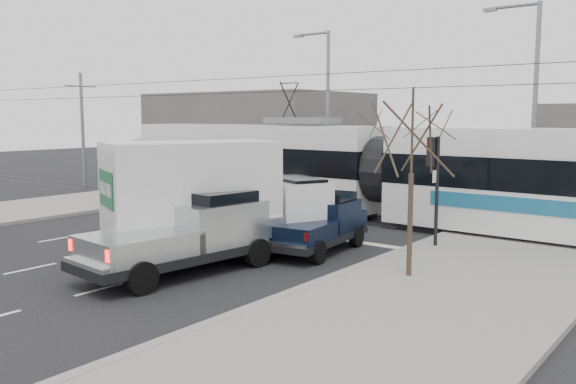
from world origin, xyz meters
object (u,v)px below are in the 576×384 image
Objects in this scene: street_lamp_far at (325,103)px; tram at (386,172)px; bare_tree at (412,139)px; navy_pickup at (322,223)px; street_lamp_near at (531,99)px; silver_pickup at (194,232)px; box_truck at (211,201)px; traffic_signal at (434,167)px; green_car at (179,220)px.

tram is at bearing -39.45° from street_lamp_far.
bare_tree is 1.08× the size of navy_pickup.
street_lamp_near is at bearing -9.87° from street_lamp_far.
silver_pickup is 1.38× the size of navy_pickup.
box_truck is at bearing -94.83° from tram.
street_lamp_near is (0.84, 7.50, 2.37)m from traffic_signal.
bare_tree is 9.29m from green_car.
silver_pickup is 4.60m from navy_pickup.
silver_pickup is at bearing -122.20° from traffic_signal.
traffic_signal is at bearing -41.72° from street_lamp_far.
box_truck is (-6.01, -1.40, -1.99)m from bare_tree.
silver_pickup is 1.18× the size of green_car.
street_lamp_near reaches higher than silver_pickup.
silver_pickup is 1.64m from box_truck.
street_lamp_near reaches higher than navy_pickup.
bare_tree is 6.49m from box_truck.
bare_tree is 0.65× the size of box_truck.
street_lamp_near is at bearing 90.99° from box_truck.
bare_tree reaches higher than green_car.
street_lamp_far is (-11.79, 13.50, 1.32)m from bare_tree.
box_truck is (-4.89, -5.39, -0.94)m from traffic_signal.
street_lamp_near is at bearing 69.48° from green_car.
street_lamp_near reaches higher than bare_tree.
traffic_signal is 8.13m from silver_pickup.
street_lamp_far reaches higher than silver_pickup.
street_lamp_near is 1.17× the size of box_truck.
silver_pickup is (-4.25, -6.74, -1.63)m from traffic_signal.
traffic_signal is 0.56× the size of silver_pickup.
traffic_signal is at bearing 72.77° from box_truck.
street_lamp_near is 6.62m from tram.
box_truck is at bearing -166.94° from bare_tree.
box_truck reaches higher than navy_pickup.
tram reaches higher than green_car.
box_truck reaches higher than silver_pickup.
street_lamp_near is 11.33m from navy_pickup.
bare_tree is 11.58m from street_lamp_near.
bare_tree is at bearing 33.83° from silver_pickup.
navy_pickup is (7.85, -11.88, -4.19)m from street_lamp_far.
silver_pickup is (-5.37, -2.74, -2.68)m from bare_tree.
street_lamp_near is 15.08m from green_car.
traffic_signal reaches higher than green_car.
green_car is at bearing -166.32° from navy_pickup.
tram reaches higher than traffic_signal.
street_lamp_far reaches higher than traffic_signal.
street_lamp_near is 1.00× the size of street_lamp_far.
green_car is (-3.40, 2.56, -0.36)m from silver_pickup.
box_truck is at bearing -132.18° from traffic_signal.
bare_tree is 4.28m from traffic_signal.
box_truck reaches higher than green_car.
navy_pickup is at bearing 78.53° from silver_pickup.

